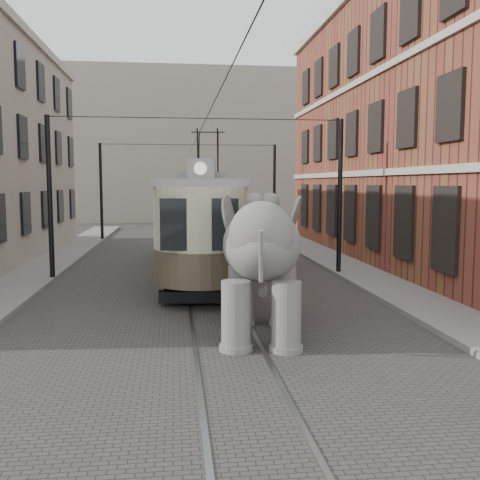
{
  "coord_description": "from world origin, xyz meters",
  "views": [
    {
      "loc": [
        -1.11,
        -14.53,
        3.58
      ],
      "look_at": [
        0.57,
        -0.42,
        2.1
      ],
      "focal_mm": 41.05,
      "sensor_mm": 36.0,
      "label": 1
    }
  ],
  "objects": [
    {
      "name": "ground",
      "position": [
        0.0,
        0.0,
        0.0
      ],
      "size": [
        120.0,
        120.0,
        0.0
      ],
      "primitive_type": "plane",
      "color": "#3D3A38"
    },
    {
      "name": "tram_rails",
      "position": [
        0.0,
        0.0,
        0.01
      ],
      "size": [
        1.54,
        80.0,
        0.02
      ],
      "primitive_type": null,
      "color": "slate",
      "rests_on": "ground"
    },
    {
      "name": "sidewalk_right",
      "position": [
        6.0,
        0.0,
        0.07
      ],
      "size": [
        2.0,
        60.0,
        0.15
      ],
      "primitive_type": "cube",
      "color": "slate",
      "rests_on": "ground"
    },
    {
      "name": "brick_building",
      "position": [
        11.0,
        9.0,
        6.0
      ],
      "size": [
        8.0,
        26.0,
        12.0
      ],
      "primitive_type": "cube",
      "color": "brown",
      "rests_on": "ground"
    },
    {
      "name": "distant_block",
      "position": [
        0.0,
        40.0,
        7.0
      ],
      "size": [
        28.0,
        10.0,
        14.0
      ],
      "primitive_type": "cube",
      "color": "gray",
      "rests_on": "ground"
    },
    {
      "name": "catenary",
      "position": [
        -0.2,
        5.0,
        3.0
      ],
      "size": [
        11.0,
        30.2,
        6.0
      ],
      "primitive_type": null,
      "color": "black",
      "rests_on": "ground"
    },
    {
      "name": "tram",
      "position": [
        0.27,
        8.19,
        2.85
      ],
      "size": [
        4.28,
        14.59,
        5.71
      ],
      "primitive_type": null,
      "rotation": [
        0.0,
        0.0,
        -0.09
      ],
      "color": "beige",
      "rests_on": "ground"
    },
    {
      "name": "elephant",
      "position": [
        0.87,
        -2.17,
        1.68
      ],
      "size": [
        3.9,
        5.92,
        3.36
      ],
      "primitive_type": null,
      "rotation": [
        0.0,
        0.0,
        -0.17
      ],
      "color": "slate",
      "rests_on": "ground"
    }
  ]
}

